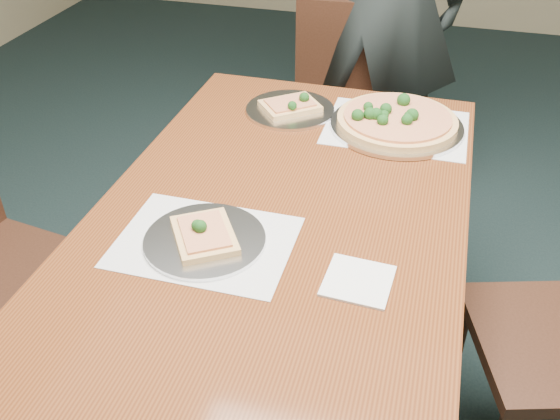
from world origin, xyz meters
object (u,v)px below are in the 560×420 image
(slice_plate_near, at_px, (204,237))
(slice_plate_far, at_px, (291,108))
(chair_far, at_px, (341,108))
(pizza_pan, at_px, (396,121))
(dining_table, at_px, (280,239))

(slice_plate_near, xyz_separation_m, slice_plate_far, (0.02, 0.70, -0.00))
(chair_far, relative_size, slice_plate_far, 3.25)
(chair_far, distance_m, pizza_pan, 0.68)
(dining_table, height_order, slice_plate_far, slice_plate_far)
(dining_table, relative_size, slice_plate_near, 5.36)
(pizza_pan, height_order, slice_plate_near, pizza_pan)
(chair_far, bearing_deg, slice_plate_far, -101.30)
(dining_table, height_order, chair_far, chair_far)
(dining_table, distance_m, chair_far, 1.08)
(dining_table, distance_m, slice_plate_near, 0.24)
(slice_plate_near, bearing_deg, dining_table, 51.91)
(dining_table, relative_size, chair_far, 1.65)
(chair_far, height_order, pizza_pan, chair_far)
(dining_table, distance_m, pizza_pan, 0.56)
(chair_far, height_order, slice_plate_far, chair_far)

